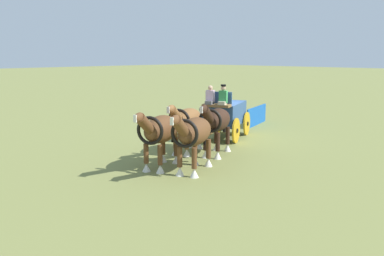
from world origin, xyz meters
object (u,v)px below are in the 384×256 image
(show_wagon, at_px, (225,114))
(draft_horse_rear_near, at_px, (216,122))
(draft_horse_lead_near, at_px, (193,134))
(draft_horse_rear_off, at_px, (187,121))
(draft_horse_lead_off, at_px, (160,131))

(show_wagon, distance_m, draft_horse_rear_near, 3.55)
(draft_horse_rear_near, relative_size, draft_horse_lead_near, 0.97)
(draft_horse_rear_near, height_order, draft_horse_rear_off, draft_horse_rear_near)
(draft_horse_rear_near, bearing_deg, draft_horse_lead_near, 22.48)
(show_wagon, xyz_separation_m, draft_horse_rear_near, (2.98, 1.93, 0.20))
(draft_horse_lead_near, bearing_deg, show_wagon, -151.42)
(draft_horse_rear_near, relative_size, draft_horse_lead_off, 1.00)
(draft_horse_rear_near, height_order, draft_horse_lead_near, draft_horse_rear_near)
(show_wagon, bearing_deg, draft_horse_rear_near, 33.03)
(show_wagon, height_order, draft_horse_rear_near, show_wagon)
(draft_horse_rear_off, relative_size, draft_horse_lead_off, 1.04)
(show_wagon, bearing_deg, draft_horse_lead_off, 16.38)
(draft_horse_rear_off, bearing_deg, draft_horse_lead_near, 49.09)
(draft_horse_lead_near, xyz_separation_m, draft_horse_lead_off, (0.49, -1.20, -0.00))
(draft_horse_rear_off, bearing_deg, draft_horse_lead_off, 22.48)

